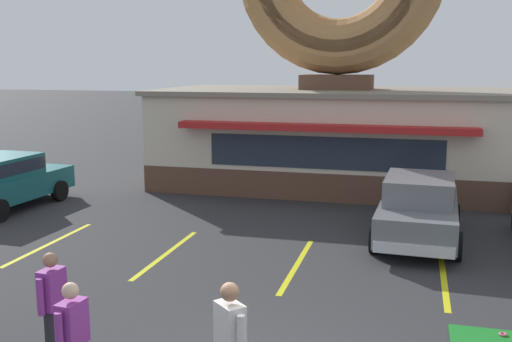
{
  "coord_description": "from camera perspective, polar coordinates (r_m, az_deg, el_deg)",
  "views": [
    {
      "loc": [
        1.79,
        -7.04,
        4.23
      ],
      "look_at": [
        -1.39,
        5.0,
        2.0
      ],
      "focal_mm": 42.0,
      "sensor_mm": 36.0,
      "label": 1
    }
  ],
  "objects": [
    {
      "name": "donut_shop_building",
      "position": [
        21.15,
        7.73,
        8.74
      ],
      "size": [
        12.3,
        6.75,
        10.96
      ],
      "color": "brown",
      "rests_on": "ground"
    },
    {
      "name": "parking_stripe_centre",
      "position": [
        12.78,
        17.43,
        -9.65
      ],
      "size": [
        0.12,
        3.6,
        0.01
      ],
      "primitive_type": "cube",
      "color": "yellow",
      "rests_on": "ground"
    },
    {
      "name": "mini_donut_mid_left",
      "position": [
        10.49,
        22.45,
        -14.17
      ],
      "size": [
        0.13,
        0.13,
        0.04
      ],
      "primitive_type": "torus",
      "color": "#D8667F",
      "rests_on": "putting_mat"
    },
    {
      "name": "car_grey",
      "position": [
        14.96,
        15.24,
        -3.18
      ],
      "size": [
        2.13,
        4.63,
        1.6
      ],
      "color": "slate",
      "rests_on": "ground"
    },
    {
      "name": "parking_stripe_far_left",
      "position": [
        15.21,
        -19.03,
        -6.55
      ],
      "size": [
        0.12,
        3.6,
        0.01
      ],
      "primitive_type": "cube",
      "color": "yellow",
      "rests_on": "ground"
    },
    {
      "name": "pedestrian_leather_jacket_man",
      "position": [
        8.06,
        -17.03,
        -14.91
      ],
      "size": [
        0.28,
        0.59,
        1.6
      ],
      "color": "#7F7056",
      "rests_on": "ground"
    },
    {
      "name": "parking_stripe_mid_left",
      "position": [
        12.96,
        3.92,
        -8.91
      ],
      "size": [
        0.12,
        3.6,
        0.01
      ],
      "primitive_type": "cube",
      "color": "yellow",
      "rests_on": "ground"
    },
    {
      "name": "parking_stripe_left",
      "position": [
        13.81,
        -8.52,
        -7.79
      ],
      "size": [
        0.12,
        3.6,
        0.01
      ],
      "primitive_type": "cube",
      "color": "yellow",
      "rests_on": "ground"
    },
    {
      "name": "car_teal",
      "position": [
        19.06,
        -22.9,
        -0.8
      ],
      "size": [
        2.12,
        4.63,
        1.6
      ],
      "color": "#196066",
      "rests_on": "ground"
    },
    {
      "name": "pedestrian_hooded_kid",
      "position": [
        9.21,
        -18.79,
        -11.67
      ],
      "size": [
        0.27,
        0.59,
        1.62
      ],
      "color": "#232328",
      "rests_on": "ground"
    }
  ]
}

